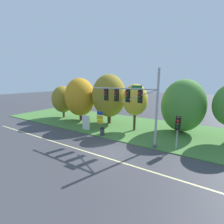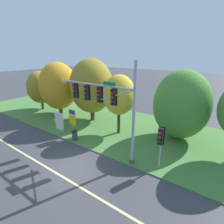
{
  "view_description": "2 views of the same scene",
  "coord_description": "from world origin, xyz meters",
  "views": [
    {
      "loc": [
        6.96,
        -11.16,
        6.51
      ],
      "look_at": [
        -1.5,
        2.94,
        3.13
      ],
      "focal_mm": 24.0,
      "sensor_mm": 36.0,
      "label": 1
    },
    {
      "loc": [
        8.88,
        -7.32,
        8.09
      ],
      "look_at": [
        0.37,
        4.59,
        3.14
      ],
      "focal_mm": 28.0,
      "sensor_mm": 36.0,
      "label": 2
    }
  ],
  "objects": [
    {
      "name": "tree_behind_signpost",
      "position": [
        -5.06,
        8.01,
        4.35
      ],
      "size": [
        5.13,
        5.13,
        7.47
      ],
      "color": "#423021",
      "rests_on": "grass_verge"
    },
    {
      "name": "tree_tall_centre",
      "position": [
        5.07,
        9.13,
        3.54
      ],
      "size": [
        5.18,
        5.18,
        6.69
      ],
      "color": "#423021",
      "rests_on": "grass_verge"
    },
    {
      "name": "tree_mid_verge",
      "position": [
        -0.35,
        6.81,
        4.16
      ],
      "size": [
        3.22,
        3.22,
        6.09
      ],
      "color": "#423021",
      "rests_on": "grass_verge"
    },
    {
      "name": "ground_plane",
      "position": [
        0.0,
        0.0,
        0.0
      ],
      "size": [
        160.0,
        160.0,
        0.0
      ],
      "primitive_type": "plane",
      "color": "#3D3D42"
    },
    {
      "name": "route_sign_post",
      "position": [
        -3.51,
        3.39,
        1.94
      ],
      "size": [
        0.95,
        0.08,
        2.85
      ],
      "color": "slate",
      "rests_on": "grass_verge"
    },
    {
      "name": "pedestrian_signal_near_kerb",
      "position": [
        5.33,
        3.42,
        2.47
      ],
      "size": [
        0.46,
        0.55,
        3.25
      ],
      "color": "#9EA0A5",
      "rests_on": "grass_verge"
    },
    {
      "name": "trash_bin",
      "position": [
        -2.89,
        2.97,
        0.57
      ],
      "size": [
        0.56,
        0.56,
        0.93
      ],
      "color": "#38383D",
      "rests_on": "grass_verge"
    },
    {
      "name": "info_kiosk",
      "position": [
        -6.12,
        3.76,
        1.04
      ],
      "size": [
        1.1,
        0.24,
        1.9
      ],
      "color": "silver",
      "rests_on": "grass_verge"
    },
    {
      "name": "traffic_signal_mast",
      "position": [
        0.99,
        2.86,
        4.63
      ],
      "size": [
        7.66,
        0.49,
        7.6
      ],
      "color": "#9EA0A5",
      "rests_on": "grass_verge"
    },
    {
      "name": "tree_nearest_road",
      "position": [
        -14.22,
        7.08,
        3.37
      ],
      "size": [
        3.75,
        3.75,
        5.62
      ],
      "color": "#4C3823",
      "rests_on": "grass_verge"
    },
    {
      "name": "grass_verge",
      "position": [
        0.0,
        8.25,
        0.05
      ],
      "size": [
        48.0,
        11.5,
        0.1
      ],
      "primitive_type": "cube",
      "color": "#477A38",
      "rests_on": "ground"
    },
    {
      "name": "lane_stripe",
      "position": [
        0.0,
        -1.2,
        0.0
      ],
      "size": [
        36.0,
        0.16,
        0.01
      ],
      "primitive_type": "cube",
      "color": "beige",
      "rests_on": "ground"
    },
    {
      "name": "tree_left_of_mast",
      "position": [
        -10.11,
        7.14,
        3.97
      ],
      "size": [
        4.92,
        4.92,
        6.96
      ],
      "color": "#423021",
      "rests_on": "grass_verge"
    }
  ]
}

